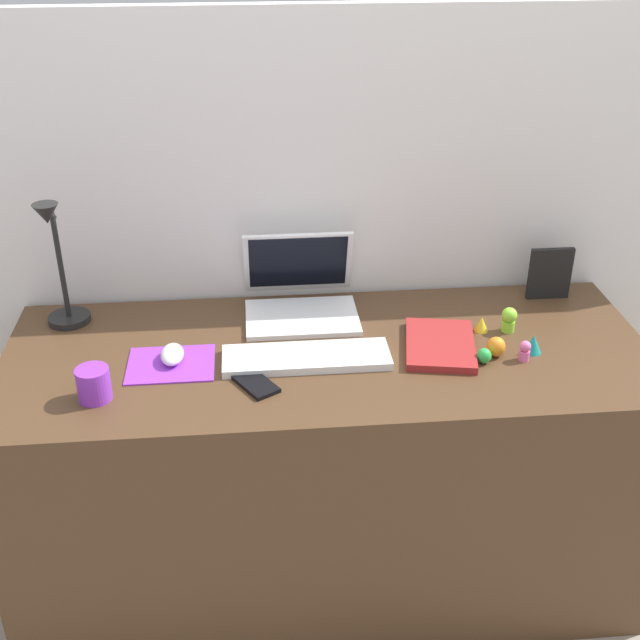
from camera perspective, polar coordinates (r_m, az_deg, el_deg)
name	(u,v)px	position (r m, az deg, el deg)	size (l,w,h in m)	color
ground_plane	(327,567)	(2.48, 0.52, -17.07)	(6.00, 6.00, 0.00)	gray
back_wall	(316,282)	(2.33, -0.31, 2.69)	(2.83, 0.05, 1.52)	silver
desk	(328,468)	(2.23, 0.56, -10.41)	(1.63, 0.64, 0.74)	#4C331E
laptop	(300,292)	(2.19, -1.42, 1.97)	(0.30, 0.28, 0.21)	white
keyboard	(306,358)	(1.97, -0.97, -2.68)	(0.41, 0.13, 0.02)	white
mousepad	(171,364)	(2.00, -10.50, -3.10)	(0.21, 0.17, 0.00)	purple
mouse	(172,354)	(2.00, -10.41, -2.41)	(0.06, 0.10, 0.03)	white
cell_phone	(255,383)	(1.89, -4.65, -4.47)	(0.06, 0.13, 0.01)	black
desk_lamp	(59,268)	(2.16, -18.00, 3.52)	(0.11, 0.14, 0.35)	black
notebook_pad	(440,345)	(2.05, 8.49, -1.76)	(0.17, 0.24, 0.02)	maroon
picture_frame	(550,274)	(2.34, 15.95, 3.18)	(0.12, 0.02, 0.15)	black
coffee_mug	(94,384)	(1.89, -15.72, -4.39)	(0.08, 0.08, 0.08)	purple
toy_figurine_green	(484,356)	(2.00, 11.54, -2.50)	(0.04, 0.04, 0.04)	green
toy_figurine_lime	(509,319)	(2.15, 13.22, 0.08)	(0.04, 0.04, 0.07)	#8CDB33
toy_figurine_yellow	(481,324)	(2.14, 11.35, -0.28)	(0.04, 0.04, 0.04)	yellow
toy_figurine_teal	(533,344)	(2.07, 14.85, -1.64)	(0.04, 0.04, 0.05)	teal
toy_figurine_orange	(496,347)	(2.03, 12.35, -1.86)	(0.05, 0.05, 0.05)	orange
toy_figurine_pink	(525,351)	(2.03, 14.28, -2.11)	(0.03, 0.03, 0.05)	pink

